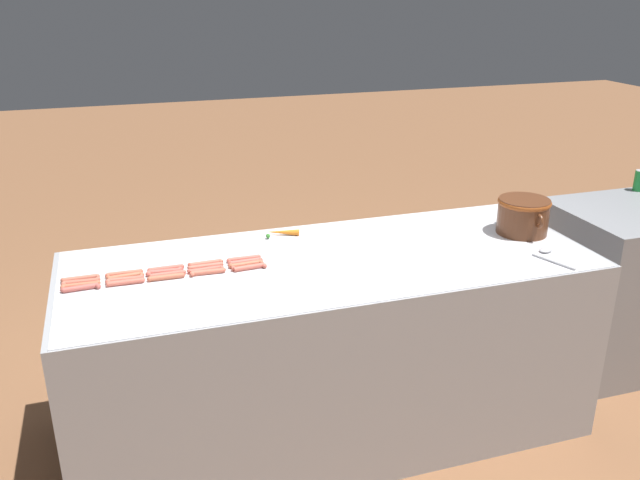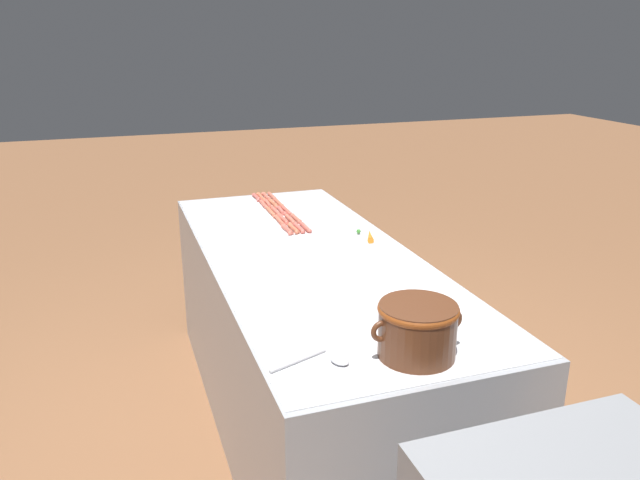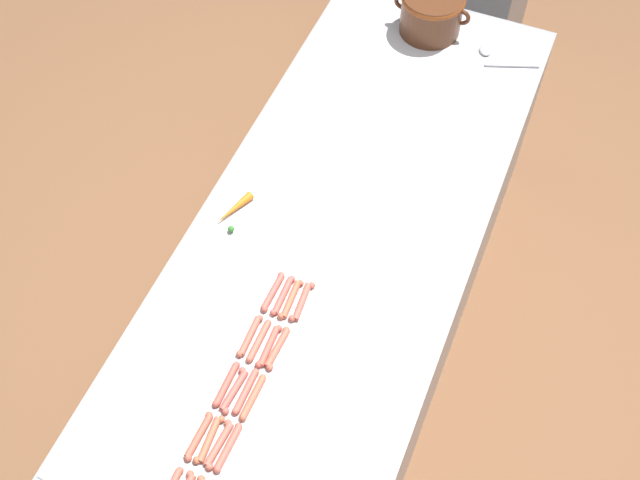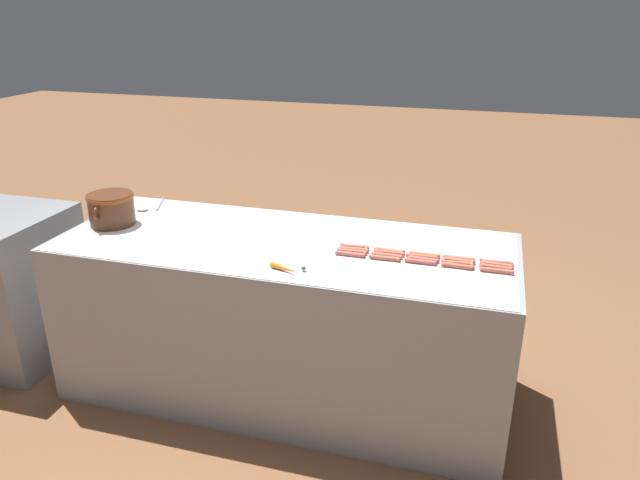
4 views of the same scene
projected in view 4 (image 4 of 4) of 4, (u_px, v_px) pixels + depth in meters
The scene contains 25 objects.
ground_plane at pixel (287, 386), 3.51m from camera, with size 20.00×20.00×0.00m, color brown.
griddle_counter at pixel (286, 317), 3.34m from camera, with size 0.95×2.43×0.92m.
hot_dog_0 at pixel (497, 271), 2.80m from camera, with size 0.02×0.16×0.02m.
hot_dog_1 at pixel (458, 266), 2.85m from camera, with size 0.03×0.16×0.02m.
hot_dog_2 at pixel (421, 262), 2.89m from camera, with size 0.02×0.16×0.02m.
hot_dog_3 at pixel (385, 258), 2.93m from camera, with size 0.03×0.16×0.02m.
hot_dog_4 at pixel (350, 254), 2.98m from camera, with size 0.03×0.16×0.02m.
hot_dog_5 at pixel (496, 268), 2.83m from camera, with size 0.03×0.16×0.02m.
hot_dog_6 at pixel (458, 263), 2.88m from camera, with size 0.03×0.16×0.02m.
hot_dog_7 at pixel (423, 259), 2.92m from camera, with size 0.03×0.16×0.02m.
hot_dog_8 at pixel (387, 256), 2.96m from camera, with size 0.02×0.16×0.02m.
hot_dog_9 at pixel (352, 251), 3.01m from camera, with size 0.03×0.16×0.02m.
hot_dog_10 at pixel (497, 265), 2.86m from camera, with size 0.03×0.16×0.02m.
hot_dog_11 at pixel (459, 261), 2.90m from camera, with size 0.03×0.16×0.02m.
hot_dog_12 at pixel (422, 257), 2.95m from camera, with size 0.02×0.16×0.02m.
hot_dog_13 at pixel (389, 253), 2.99m from camera, with size 0.03×0.16×0.02m.
hot_dog_14 at pixel (354, 249), 3.04m from camera, with size 0.03×0.16×0.02m.
hot_dog_15 at pixel (496, 262), 2.89m from camera, with size 0.03×0.16×0.02m.
hot_dog_16 at pixel (459, 258), 2.93m from camera, with size 0.03×0.16×0.02m.
hot_dog_17 at pixel (425, 254), 2.98m from camera, with size 0.02×0.16×0.02m.
hot_dog_18 at pixel (389, 251), 3.02m from camera, with size 0.03×0.16×0.02m.
hot_dog_19 at pixel (354, 247), 3.07m from camera, with size 0.03×0.16×0.02m.
bean_pot at pixel (111, 207), 3.38m from camera, with size 0.32×0.26×0.18m.
serving_spoon at pixel (148, 208), 3.66m from camera, with size 0.26×0.13×0.02m.
carrot at pixel (287, 269), 2.81m from camera, with size 0.09×0.18×0.03m.
Camera 4 is at (-2.77, -1.00, 2.11)m, focal length 33.49 mm.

